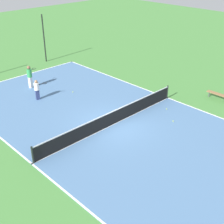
{
  "coord_description": "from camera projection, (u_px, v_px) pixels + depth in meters",
  "views": [
    {
      "loc": [
        -11.38,
        -11.74,
        9.51
      ],
      "look_at": [
        0.0,
        0.0,
        0.9
      ],
      "focal_mm": 50.0,
      "sensor_mm": 36.0,
      "label": 1
    }
  ],
  "objects": [
    {
      "name": "fence_post_back_right",
      "position": [
        44.0,
        39.0,
        28.54
      ],
      "size": [
        0.12,
        0.12,
        4.34
      ],
      "color": "black",
      "rests_on": "ground_plane"
    },
    {
      "name": "tennis_ball_midcourt",
      "position": [
        167.0,
        109.0,
        20.67
      ],
      "size": [
        0.07,
        0.07,
        0.07
      ],
      "primitive_type": "sphere",
      "color": "#CCE033",
      "rests_on": "court_surface"
    },
    {
      "name": "tennis_ball_right_alley",
      "position": [
        73.0,
        92.0,
        23.12
      ],
      "size": [
        0.07,
        0.07,
        0.07
      ],
      "primitive_type": "sphere",
      "color": "#CCE033",
      "rests_on": "court_surface"
    },
    {
      "name": "ground_plane",
      "position": [
        112.0,
        125.0,
        18.9
      ],
      "size": [
        80.0,
        80.0,
        0.0
      ],
      "primitive_type": "plane",
      "color": "#47843D"
    },
    {
      "name": "court_surface",
      "position": [
        112.0,
        125.0,
        18.89
      ],
      "size": [
        11.19,
        22.47,
        0.02
      ],
      "color": "#4C729E",
      "rests_on": "ground_plane"
    },
    {
      "name": "tennis_net",
      "position": [
        112.0,
        118.0,
        18.66
      ],
      "size": [
        10.99,
        0.1,
        0.97
      ],
      "color": "black",
      "rests_on": "court_surface"
    },
    {
      "name": "player_far_green",
      "position": [
        30.0,
        75.0,
        23.48
      ],
      "size": [
        0.99,
        0.65,
        1.74
      ],
      "rotation": [
        0.0,
        0.0,
        0.37
      ],
      "color": "white",
      "rests_on": "court_surface"
    },
    {
      "name": "tennis_ball_left_sideline",
      "position": [
        173.0,
        121.0,
        19.22
      ],
      "size": [
        0.07,
        0.07,
        0.07
      ],
      "primitive_type": "sphere",
      "color": "#CCE033",
      "rests_on": "court_surface"
    },
    {
      "name": "player_near_white",
      "position": [
        37.0,
        89.0,
        21.71
      ],
      "size": [
        0.99,
        0.57,
        1.45
      ],
      "rotation": [
        0.0,
        0.0,
        6.01
      ],
      "color": "navy",
      "rests_on": "court_surface"
    },
    {
      "name": "bench",
      "position": [
        219.0,
        95.0,
        21.87
      ],
      "size": [
        0.36,
        1.75,
        0.45
      ],
      "rotation": [
        0.0,
        0.0,
        1.57
      ],
      "color": "olive",
      "rests_on": "ground_plane"
    }
  ]
}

